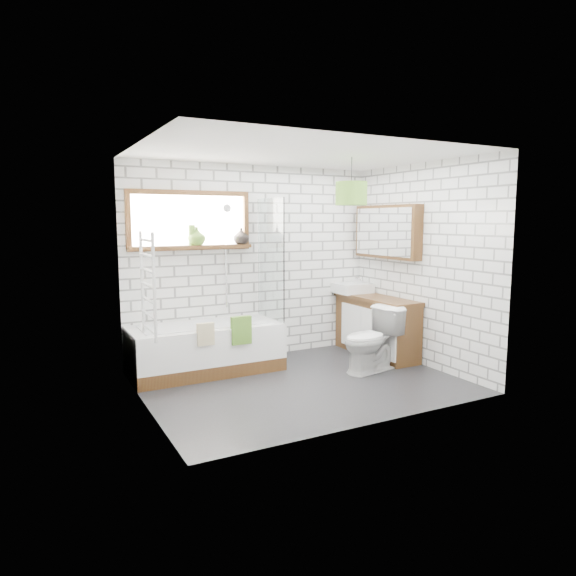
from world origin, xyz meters
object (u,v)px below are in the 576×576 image
basin (352,288)px  toilet (371,340)px  vanity (376,326)px  bathtub (206,348)px  pendant (351,193)px

basin → toilet: size_ratio=0.61×
basin → vanity: bearing=-82.9°
toilet → vanity: bearing=127.8°
bathtub → pendant: pendant is taller
vanity → pendant: size_ratio=3.88×
toilet → pendant: bearing=-100.8°
toilet → pendant: 1.74m
vanity → toilet: bearing=-131.5°
bathtub → toilet: (1.76, -0.90, 0.10)m
pendant → vanity: bearing=34.8°
basin → bathtub: bearing=-175.5°
bathtub → pendant: size_ratio=4.99×
vanity → toilet: size_ratio=1.78×
vanity → pendant: bearing=-145.2°
bathtub → basin: basin is taller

